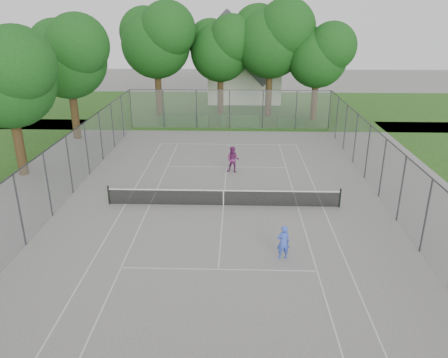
{
  "coord_description": "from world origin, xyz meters",
  "views": [
    {
      "loc": [
        0.73,
        -22.05,
        10.15
      ],
      "look_at": [
        0.0,
        1.0,
        1.2
      ],
      "focal_mm": 35.0,
      "sensor_mm": 36.0,
      "label": 1
    }
  ],
  "objects_px": {
    "tennis_net": "(223,197)",
    "woman_player": "(233,160)",
    "house": "(244,65)",
    "girl_player": "(283,242)"
  },
  "relations": [
    {
      "from": "tennis_net",
      "to": "woman_player",
      "type": "distance_m",
      "value": 5.4
    },
    {
      "from": "house",
      "to": "girl_player",
      "type": "height_order",
      "value": "house"
    },
    {
      "from": "tennis_net",
      "to": "house",
      "type": "relative_size",
      "value": 1.25
    },
    {
      "from": "woman_player",
      "to": "house",
      "type": "bearing_deg",
      "value": 100.79
    },
    {
      "from": "tennis_net",
      "to": "girl_player",
      "type": "xyz_separation_m",
      "value": [
        2.77,
        -5.4,
        0.27
      ]
    },
    {
      "from": "tennis_net",
      "to": "house",
      "type": "distance_m",
      "value": 30.72
    },
    {
      "from": "house",
      "to": "girl_player",
      "type": "xyz_separation_m",
      "value": [
        1.3,
        -35.86,
        -3.36
      ]
    },
    {
      "from": "house",
      "to": "woman_player",
      "type": "relative_size",
      "value": 5.81
    },
    {
      "from": "tennis_net",
      "to": "house",
      "type": "xyz_separation_m",
      "value": [
        1.47,
        30.47,
        3.63
      ]
    },
    {
      "from": "tennis_net",
      "to": "girl_player",
      "type": "height_order",
      "value": "girl_player"
    }
  ]
}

